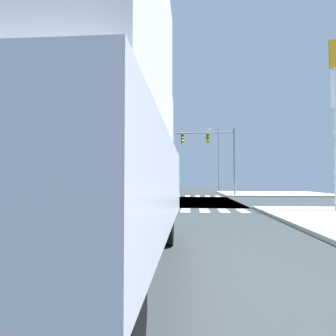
{
  "coord_description": "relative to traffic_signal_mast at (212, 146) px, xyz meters",
  "views": [
    {
      "loc": [
        3.51,
        -23.38,
        1.59
      ],
      "look_at": [
        1.45,
        4.66,
        2.75
      ],
      "focal_mm": 32.28,
      "sensor_mm": 36.0,
      "label": 1
    }
  ],
  "objects": [
    {
      "name": "sedan_crossing_2",
      "position": [
        -7.71,
        20.59,
        -3.91
      ],
      "size": [
        1.8,
        4.3,
        1.88
      ],
      "rotation": [
        0.0,
        0.0,
        3.14
      ],
      "color": "black",
      "rests_on": "ground"
    },
    {
      "name": "crosswalk_near",
      "position": [
        -5.96,
        -14.63,
        -5.03
      ],
      "size": [
        13.5,
        2.0,
        0.01
      ],
      "color": "white",
      "rests_on": "ground"
    },
    {
      "name": "street_lamp",
      "position": [
        1.74,
        13.43,
        0.37
      ],
      "size": [
        1.78,
        0.32,
        9.17
      ],
      "color": "gray",
      "rests_on": "ground"
    },
    {
      "name": "ground",
      "position": [
        -5.71,
        -7.33,
        -5.05
      ],
      "size": [
        90.0,
        90.0,
        0.05
      ],
      "color": "#2D3436"
    },
    {
      "name": "bank_building",
      "position": [
        -25.59,
        5.15,
        -2.5
      ],
      "size": [
        14.11,
        8.89,
        5.05
      ],
      "color": "#B5A08F",
      "rests_on": "ground"
    },
    {
      "name": "suv_nearside_1",
      "position": [
        -10.71,
        14.36,
        -3.63
      ],
      "size": [
        1.96,
        4.6,
        2.34
      ],
      "rotation": [
        0.0,
        0.0,
        3.14
      ],
      "color": "black",
      "rests_on": "ground"
    },
    {
      "name": "traffic_signal_mast",
      "position": [
        0.0,
        0.0,
        0.0
      ],
      "size": [
        6.05,
        0.55,
        6.84
      ],
      "color": "gray",
      "rests_on": "ground"
    },
    {
      "name": "sidewalk_corner_ne",
      "position": [
        7.29,
        4.67,
        -4.96
      ],
      "size": [
        12.0,
        12.0,
        0.14
      ],
      "color": "#B2ADA3",
      "rests_on": "ground"
    },
    {
      "name": "sidewalk_corner_nw",
      "position": [
        -18.71,
        4.67,
        -4.96
      ],
      "size": [
        12.0,
        12.0,
        0.14
      ],
      "color": "#B8A89E",
      "rests_on": "ground"
    },
    {
      "name": "box_truck_leading_1",
      "position": [
        -3.71,
        -25.95,
        -2.46
      ],
      "size": [
        2.4,
        7.2,
        4.85
      ],
      "color": "black",
      "rests_on": "ground"
    },
    {
      "name": "crosswalk_far",
      "position": [
        -5.96,
        -0.03,
        -5.03
      ],
      "size": [
        13.5,
        2.0,
        0.01
      ],
      "color": "white",
      "rests_on": "ground"
    }
  ]
}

